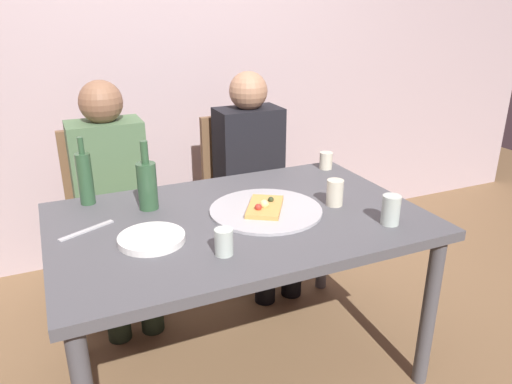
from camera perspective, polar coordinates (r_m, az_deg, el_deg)
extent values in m
plane|color=brown|center=(2.31, -1.80, -19.42)|extent=(8.00, 8.00, 0.00)
cube|color=#B29EA3|center=(3.01, -12.06, 16.89)|extent=(6.00, 0.10, 2.60)
cube|color=#4C4C51|center=(1.93, -2.03, -3.41)|extent=(1.44, 0.93, 0.04)
cylinder|color=#4C4C51|center=(2.14, 19.60, -13.17)|extent=(0.06, 0.06, 0.68)
cylinder|color=#4C4C51|center=(2.34, -21.25, -10.20)|extent=(0.06, 0.06, 0.68)
cylinder|color=#4C4C51|center=(2.69, 7.90, -4.67)|extent=(0.06, 0.06, 0.68)
cylinder|color=#ADADB2|center=(1.96, 1.20, -2.17)|extent=(0.45, 0.45, 0.01)
cube|color=tan|center=(1.96, 1.04, -1.74)|extent=(0.23, 0.26, 0.02)
sphere|color=#EAD184|center=(1.93, 0.97, -1.43)|extent=(0.04, 0.04, 0.04)
sphere|color=#2D381E|center=(1.98, 1.75, -0.89)|extent=(0.02, 0.02, 0.02)
sphere|color=#B22D23|center=(1.91, 0.26, -1.81)|extent=(0.03, 0.03, 0.03)
cylinder|color=#2D5133|center=(2.01, -12.62, 0.67)|extent=(0.08, 0.08, 0.19)
cylinder|color=#2D5133|center=(1.96, -12.95, 4.56)|extent=(0.03, 0.03, 0.09)
cylinder|color=#2D5133|center=(2.12, -19.38, 1.45)|extent=(0.06, 0.06, 0.22)
cylinder|color=#2D5133|center=(2.08, -19.85, 5.14)|extent=(0.02, 0.02, 0.07)
cylinder|color=beige|center=(2.03, 9.23, -0.07)|extent=(0.07, 0.07, 0.11)
cylinder|color=#B7C6BC|center=(1.63, -3.79, -5.86)|extent=(0.06, 0.06, 0.09)
cylinder|color=#B7C6BC|center=(1.90, 15.52, -2.03)|extent=(0.07, 0.07, 0.11)
cylinder|color=beige|center=(2.49, 8.20, 3.67)|extent=(0.07, 0.07, 0.09)
cylinder|color=white|center=(1.76, -12.13, -5.37)|extent=(0.24, 0.24, 0.02)
cube|color=#B7B7BC|center=(1.90, -19.22, -4.27)|extent=(0.21, 0.11, 0.01)
cube|color=brown|center=(2.65, -16.20, -3.17)|extent=(0.44, 0.44, 0.05)
cube|color=brown|center=(2.76, -17.32, 2.70)|extent=(0.44, 0.04, 0.45)
cylinder|color=brown|center=(2.61, -10.86, -8.86)|extent=(0.04, 0.04, 0.42)
cylinder|color=brown|center=(2.57, -19.21, -10.27)|extent=(0.04, 0.04, 0.42)
cylinder|color=brown|center=(2.94, -12.65, -5.39)|extent=(0.04, 0.04, 0.42)
cylinder|color=brown|center=(2.91, -20.01, -6.57)|extent=(0.04, 0.04, 0.42)
cube|color=brown|center=(2.83, -0.68, -0.64)|extent=(0.44, 0.44, 0.05)
cube|color=brown|center=(2.93, -2.27, 4.78)|extent=(0.44, 0.04, 0.45)
cylinder|color=brown|center=(2.85, 4.39, -5.79)|extent=(0.04, 0.04, 0.42)
cylinder|color=brown|center=(2.71, -2.76, -7.30)|extent=(0.04, 0.04, 0.42)
cylinder|color=brown|center=(3.16, 1.13, -2.93)|extent=(0.04, 0.04, 0.42)
cylinder|color=brown|center=(3.03, -5.41, -4.13)|extent=(0.04, 0.04, 0.42)
cube|color=#4C6B47|center=(2.57, -16.86, 2.28)|extent=(0.36, 0.22, 0.52)
sphere|color=brown|center=(2.49, -17.73, 10.02)|extent=(0.21, 0.21, 0.21)
cylinder|color=black|center=(2.50, -13.74, -4.47)|extent=(0.12, 0.40, 0.12)
cylinder|color=black|center=(2.48, -17.38, -5.05)|extent=(0.12, 0.40, 0.12)
cylinder|color=black|center=(2.43, -12.34, -11.16)|extent=(0.11, 0.11, 0.45)
cylinder|color=black|center=(2.41, -16.12, -11.82)|extent=(0.11, 0.11, 0.45)
cube|color=black|center=(2.76, -0.87, 4.51)|extent=(0.36, 0.22, 0.52)
sphere|color=#A87A5B|center=(2.68, -0.92, 11.77)|extent=(0.21, 0.21, 0.21)
cylinder|color=black|center=(2.71, 2.38, -1.68)|extent=(0.12, 0.40, 0.12)
cylinder|color=black|center=(2.65, -0.72, -2.23)|extent=(0.12, 0.40, 0.12)
cylinder|color=black|center=(2.65, 4.24, -7.70)|extent=(0.11, 0.11, 0.45)
cylinder|color=black|center=(2.59, 1.09, -8.42)|extent=(0.11, 0.11, 0.45)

